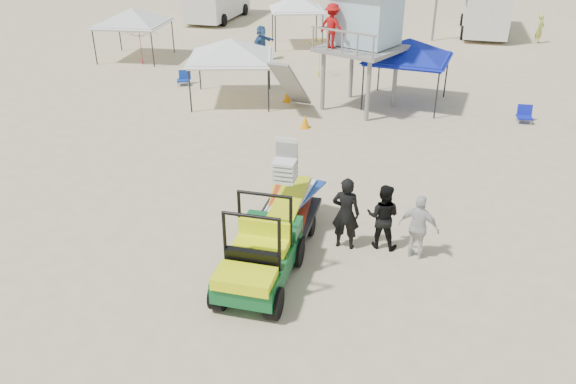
% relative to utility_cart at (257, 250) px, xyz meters
% --- Properties ---
extents(ground, '(140.00, 140.00, 0.00)m').
position_rel_utility_cart_xyz_m(ground, '(-0.38, -0.99, -0.92)').
color(ground, beige).
rests_on(ground, ground).
extents(utility_cart, '(1.39, 2.62, 1.98)m').
position_rel_utility_cart_xyz_m(utility_cart, '(0.00, 0.00, 0.00)').
color(utility_cart, '#0D5726').
rests_on(utility_cart, ground).
extents(surf_trailer, '(1.37, 2.49, 2.19)m').
position_rel_utility_cart_xyz_m(surf_trailer, '(0.01, 2.34, -0.03)').
color(surf_trailer, black).
rests_on(surf_trailer, ground).
extents(man_left, '(0.68, 0.45, 1.83)m').
position_rel_utility_cart_xyz_m(man_left, '(1.52, 2.04, -0.01)').
color(man_left, black).
rests_on(man_left, ground).
extents(man_mid, '(0.85, 0.69, 1.64)m').
position_rel_utility_cart_xyz_m(man_mid, '(2.37, 2.29, -0.10)').
color(man_mid, black).
rests_on(man_mid, ground).
extents(man_right, '(1.00, 0.59, 1.60)m').
position_rel_utility_cart_xyz_m(man_right, '(3.22, 2.04, -0.12)').
color(man_right, silver).
rests_on(man_right, ground).
extents(lifeguard_tower, '(3.68, 3.68, 4.49)m').
position_rel_utility_cart_xyz_m(lifeguard_tower, '(0.15, 12.45, 2.42)').
color(lifeguard_tower, gray).
rests_on(lifeguard_tower, ground).
extents(canopy_blue, '(3.33, 3.33, 3.07)m').
position_rel_utility_cart_xyz_m(canopy_blue, '(1.98, 13.47, 1.60)').
color(canopy_blue, black).
rests_on(canopy_blue, ground).
extents(canopy_white_a, '(4.00, 4.00, 2.97)m').
position_rel_utility_cart_xyz_m(canopy_white_a, '(-5.02, 12.03, 1.50)').
color(canopy_white_a, black).
rests_on(canopy_white_a, ground).
extents(canopy_white_b, '(3.59, 3.59, 3.00)m').
position_rel_utility_cart_xyz_m(canopy_white_b, '(-12.43, 17.38, 1.54)').
color(canopy_white_b, black).
rests_on(canopy_white_b, ground).
extents(umbrella_a, '(2.08, 2.12, 1.83)m').
position_rel_utility_cart_xyz_m(umbrella_a, '(-11.52, 16.25, -0.00)').
color(umbrella_a, '#B2132E').
rests_on(umbrella_a, ground).
extents(umbrella_b, '(2.83, 2.85, 1.89)m').
position_rel_utility_cart_xyz_m(umbrella_b, '(-2.23, 16.32, 0.02)').
color(umbrella_b, yellow).
rests_on(umbrella_b, ground).
extents(cone_near, '(0.34, 0.34, 0.50)m').
position_rel_utility_cart_xyz_m(cone_near, '(-1.30, 9.61, -0.67)').
color(cone_near, '#FF9508').
rests_on(cone_near, ground).
extents(cone_far, '(0.34, 0.34, 0.50)m').
position_rel_utility_cart_xyz_m(cone_far, '(-2.74, 12.37, -0.67)').
color(cone_far, orange).
rests_on(cone_far, ground).
extents(beach_chair_a, '(0.70, 0.77, 0.64)m').
position_rel_utility_cart_xyz_m(beach_chair_a, '(-7.95, 13.57, -0.61)').
color(beach_chair_a, navy).
rests_on(beach_chair_a, ground).
extents(beach_chair_b, '(0.59, 0.63, 0.64)m').
position_rel_utility_cart_xyz_m(beach_chair_b, '(6.56, 12.41, -0.61)').
color(beach_chair_b, '#0F1BA9').
rests_on(beach_chair_b, ground).
extents(rv_mid_right, '(2.64, 7.00, 3.25)m').
position_rel_utility_cart_xyz_m(rv_mid_right, '(5.61, 29.01, 0.88)').
color(rv_mid_right, silver).
rests_on(rv_mid_right, ground).
extents(distant_beachgoers, '(15.37, 9.37, 1.80)m').
position_rel_utility_cart_xyz_m(distant_beachgoers, '(-2.45, 21.20, -0.05)').
color(distant_beachgoers, '#BCC84B').
rests_on(distant_beachgoers, ground).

